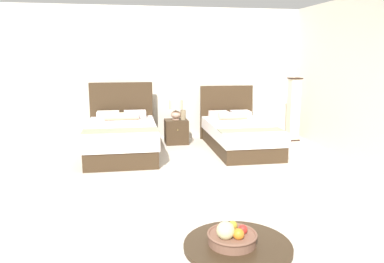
{
  "coord_description": "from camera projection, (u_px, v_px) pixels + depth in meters",
  "views": [
    {
      "loc": [
        -1.13,
        -4.82,
        1.79
      ],
      "look_at": [
        -0.09,
        0.6,
        0.68
      ],
      "focal_mm": 35.5,
      "sensor_mm": 36.0,
      "label": 1
    }
  ],
  "objects": [
    {
      "name": "table_lamp",
      "position": [
        176.0,
        108.0,
        7.74
      ],
      "size": [
        0.27,
        0.27,
        0.41
      ],
      "color": "tan",
      "rests_on": "nightstand"
    },
    {
      "name": "bed_near_window",
      "position": [
        122.0,
        137.0,
        6.94
      ],
      "size": [
        1.3,
        2.1,
        1.25
      ],
      "color": "#3B2B1A",
      "rests_on": "ground"
    },
    {
      "name": "wall_back",
      "position": [
        172.0,
        74.0,
        8.17
      ],
      "size": [
        9.35,
        0.12,
        2.79
      ],
      "primitive_type": "cube",
      "color": "silver",
      "rests_on": "ground"
    },
    {
      "name": "wall_side_right",
      "position": [
        383.0,
        82.0,
        5.84
      ],
      "size": [
        0.12,
        5.93,
        2.79
      ],
      "primitive_type": "cube",
      "color": "silver",
      "rests_on": "ground"
    },
    {
      "name": "ground_plane",
      "position": [
        207.0,
        189.0,
        5.21
      ],
      "size": [
        9.35,
        10.33,
        0.02
      ],
      "primitive_type": "cube",
      "color": "beige"
    },
    {
      "name": "bed_near_corner",
      "position": [
        239.0,
        134.0,
        7.37
      ],
      "size": [
        1.18,
        2.19,
        1.15
      ],
      "color": "#3B2B1A",
      "rests_on": "ground"
    },
    {
      "name": "vase",
      "position": [
        183.0,
        115.0,
        7.73
      ],
      "size": [
        0.11,
        0.11,
        0.21
      ],
      "color": "#8D7B5D",
      "rests_on": "nightstand"
    },
    {
      "name": "nightstand",
      "position": [
        176.0,
        132.0,
        7.81
      ],
      "size": [
        0.46,
        0.43,
        0.5
      ],
      "color": "#3B2B1A",
      "rests_on": "ground"
    },
    {
      "name": "fruit_bowl",
      "position": [
        231.0,
        236.0,
        2.82
      ],
      "size": [
        0.38,
        0.38,
        0.2
      ],
      "color": "brown",
      "rests_on": "coffee_table"
    },
    {
      "name": "floor_lamp_corner",
      "position": [
        293.0,
        109.0,
        8.03
      ],
      "size": [
        0.25,
        0.25,
        1.33
      ],
      "color": "black",
      "rests_on": "ground"
    },
    {
      "name": "coffee_table",
      "position": [
        237.0,
        258.0,
        2.85
      ],
      "size": [
        0.81,
        0.81,
        0.41
      ],
      "color": "#3B2B1A",
      "rests_on": "ground"
    }
  ]
}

